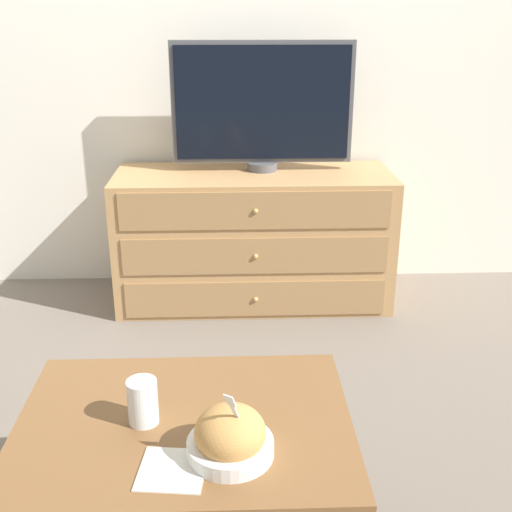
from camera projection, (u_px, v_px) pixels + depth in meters
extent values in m
plane|color=#70665B|center=(239.00, 276.00, 3.51)|extent=(12.00, 12.00, 0.00)
cube|color=white|center=(237.00, 24.00, 3.06)|extent=(12.00, 0.05, 2.60)
cube|color=tan|center=(254.00, 238.00, 3.14)|extent=(1.31, 0.49, 0.64)
cube|color=#A1794C|center=(255.00, 299.00, 2.98)|extent=(1.21, 0.01, 0.17)
sphere|color=tan|center=(256.00, 299.00, 2.98)|extent=(0.02, 0.02, 0.02)
cube|color=#A1794C|center=(255.00, 256.00, 2.90)|extent=(1.21, 0.01, 0.17)
sphere|color=tan|center=(256.00, 257.00, 2.90)|extent=(0.02, 0.02, 0.02)
cube|color=#A1794C|center=(255.00, 211.00, 2.83)|extent=(1.21, 0.01, 0.17)
sphere|color=tan|center=(255.00, 211.00, 2.82)|extent=(0.02, 0.02, 0.02)
cylinder|color=#515156|center=(262.00, 166.00, 3.07)|extent=(0.14, 0.14, 0.04)
cube|color=#515156|center=(262.00, 103.00, 2.97)|extent=(0.84, 0.04, 0.56)
cube|color=black|center=(263.00, 103.00, 2.95)|extent=(0.80, 0.01, 0.52)
cube|color=brown|center=(184.00, 424.00, 1.58)|extent=(0.83, 0.61, 0.02)
cylinder|color=brown|center=(66.00, 432.00, 1.90)|extent=(0.04, 0.04, 0.41)
cylinder|color=brown|center=(319.00, 426.00, 1.92)|extent=(0.04, 0.04, 0.41)
cylinder|color=silver|center=(230.00, 448.00, 1.45)|extent=(0.20, 0.20, 0.04)
ellipsoid|color=tan|center=(230.00, 432.00, 1.44)|extent=(0.16, 0.16, 0.12)
cube|color=white|center=(239.00, 422.00, 1.41)|extent=(0.05, 0.07, 0.15)
cube|color=white|center=(230.00, 401.00, 1.36)|extent=(0.03, 0.03, 0.03)
cylinder|color=#9E6638|center=(143.00, 409.00, 1.56)|extent=(0.07, 0.07, 0.07)
cylinder|color=white|center=(143.00, 402.00, 1.55)|extent=(0.07, 0.07, 0.12)
cube|color=silver|center=(172.00, 470.00, 1.41)|extent=(0.16, 0.16, 0.00)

